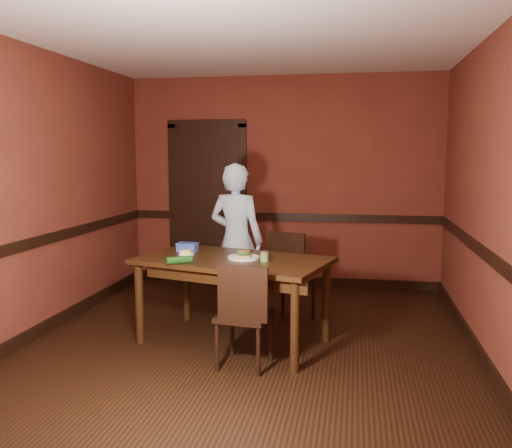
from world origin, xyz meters
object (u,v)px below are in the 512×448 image
(chair_far, at_px, (290,278))
(food_tub, at_px, (187,247))
(person, at_px, (236,240))
(dining_table, at_px, (233,301))
(sandwich_plate, at_px, (244,256))
(sauce_jar, at_px, (264,256))
(chair_near, at_px, (245,314))
(cheese_saucer, at_px, (186,253))

(chair_far, height_order, food_tub, chair_far)
(food_tub, bearing_deg, person, 61.43)
(dining_table, distance_m, sandwich_plate, 0.42)
(chair_far, bearing_deg, food_tub, -133.59)
(chair_far, distance_m, sandwich_plate, 0.87)
(sandwich_plate, bearing_deg, chair_far, 64.94)
(sauce_jar, height_order, food_tub, sauce_jar)
(chair_near, relative_size, sauce_jar, 9.54)
(person, distance_m, sandwich_plate, 0.88)
(chair_far, bearing_deg, sauce_jar, -78.97)
(sauce_jar, xyz_separation_m, food_tub, (-0.81, 0.36, -0.00))
(chair_far, height_order, cheese_saucer, chair_far)
(dining_table, height_order, sauce_jar, sauce_jar)
(dining_table, bearing_deg, chair_far, 74.17)
(person, bearing_deg, sauce_jar, 128.49)
(person, bearing_deg, sandwich_plate, 119.30)
(dining_table, bearing_deg, food_tub, 168.22)
(dining_table, relative_size, sandwich_plate, 5.79)
(cheese_saucer, bearing_deg, dining_table, -10.57)
(chair_far, bearing_deg, cheese_saucer, -124.50)
(person, relative_size, sandwich_plate, 5.61)
(chair_far, height_order, person, person)
(chair_far, distance_m, sauce_jar, 0.91)
(sauce_jar, bearing_deg, food_tub, 156.37)
(food_tub, bearing_deg, cheese_saucer, -73.04)
(chair_near, relative_size, sandwich_plate, 3.00)
(dining_table, bearing_deg, chair_near, -52.66)
(dining_table, relative_size, sauce_jar, 18.43)
(food_tub, bearing_deg, dining_table, -24.48)
(sandwich_plate, height_order, sauce_jar, sauce_jar)
(person, bearing_deg, dining_table, 113.00)
(dining_table, height_order, chair_near, chair_near)
(food_tub, bearing_deg, chair_far, 28.67)
(chair_far, bearing_deg, dining_table, -100.79)
(sandwich_plate, xyz_separation_m, sauce_jar, (0.21, -0.10, 0.03))
(dining_table, xyz_separation_m, chair_near, (0.21, -0.52, 0.04))
(sandwich_plate, relative_size, cheese_saucer, 2.00)
(chair_far, relative_size, person, 0.56)
(chair_far, height_order, sauce_jar, chair_far)
(sauce_jar, xyz_separation_m, cheese_saucer, (-0.77, 0.18, -0.03))
(cheese_saucer, height_order, food_tub, food_tub)
(chair_near, relative_size, person, 0.53)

